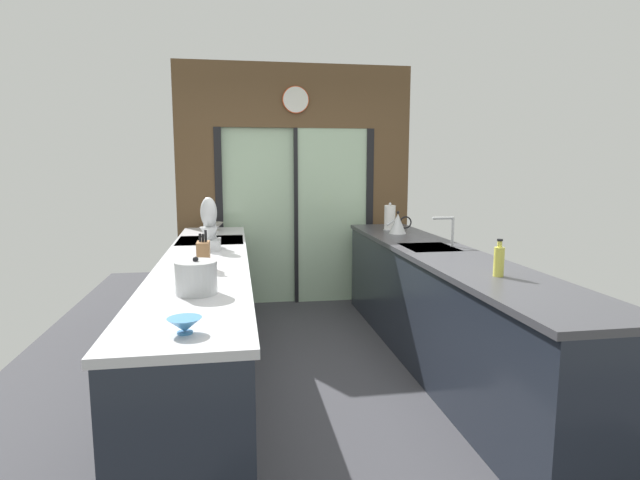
% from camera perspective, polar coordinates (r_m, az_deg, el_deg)
% --- Properties ---
extents(ground_plane, '(5.04, 7.60, 0.02)m').
position_cam_1_polar(ground_plane, '(4.37, 0.20, -13.11)').
color(ground_plane, '#38383D').
extents(back_wall_unit, '(2.64, 0.12, 2.70)m').
position_cam_1_polar(back_wall_unit, '(5.85, -2.74, 7.72)').
color(back_wall_unit, brown).
rests_on(back_wall_unit, ground_plane).
extents(left_counter_run, '(0.62, 3.80, 0.92)m').
position_cam_1_polar(left_counter_run, '(3.73, -12.69, -9.44)').
color(left_counter_run, '#1E232D').
rests_on(left_counter_run, ground_plane).
extents(right_counter_run, '(0.62, 3.80, 0.92)m').
position_cam_1_polar(right_counter_run, '(4.19, 13.37, -7.47)').
color(right_counter_run, '#1E232D').
rests_on(right_counter_run, ground_plane).
extents(sink_faucet, '(0.19, 0.02, 0.25)m').
position_cam_1_polar(sink_faucet, '(4.35, 14.16, 1.47)').
color(sink_faucet, '#B7BABC').
rests_on(sink_faucet, right_counter_run).
extents(oven_range, '(0.60, 0.60, 0.92)m').
position_cam_1_polar(oven_range, '(4.80, -11.91, -5.48)').
color(oven_range, black).
rests_on(oven_range, ground_plane).
extents(mixing_bowl_near, '(0.14, 0.14, 0.07)m').
position_cam_1_polar(mixing_bowl_near, '(2.15, -14.85, -9.14)').
color(mixing_bowl_near, teal).
rests_on(mixing_bowl_near, left_counter_run).
extents(mixing_bowl_far, '(0.17, 0.17, 0.09)m').
position_cam_1_polar(mixing_bowl_far, '(5.36, -11.58, 1.51)').
color(mixing_bowl_far, gray).
rests_on(mixing_bowl_far, left_counter_run).
extents(knife_block, '(0.08, 0.14, 0.26)m').
position_cam_1_polar(knife_block, '(3.38, -12.86, -1.67)').
color(knife_block, brown).
rests_on(knife_block, left_counter_run).
extents(stand_mixer, '(0.17, 0.27, 0.42)m').
position_cam_1_polar(stand_mixer, '(4.17, -12.23, 1.15)').
color(stand_mixer, '#B7BABC').
rests_on(stand_mixer, left_counter_run).
extents(stock_pot, '(0.22, 0.22, 0.20)m').
position_cam_1_polar(stock_pot, '(2.76, -13.63, -4.08)').
color(stock_pot, '#B7BABC').
rests_on(stock_pot, left_counter_run).
extents(kettle, '(0.26, 0.17, 0.22)m').
position_cam_1_polar(kettle, '(5.08, 8.68, 1.83)').
color(kettle, '#B7BABC').
rests_on(kettle, right_counter_run).
extents(soap_bottle, '(0.06, 0.06, 0.23)m').
position_cam_1_polar(soap_bottle, '(3.28, 19.31, -2.19)').
color(soap_bottle, '#D1CC4C').
rests_on(soap_bottle, right_counter_run).
extents(paper_towel_roll, '(0.13, 0.13, 0.29)m').
position_cam_1_polar(paper_towel_roll, '(5.33, 7.78, 2.46)').
color(paper_towel_roll, '#B7BABC').
rests_on(paper_towel_roll, right_counter_run).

